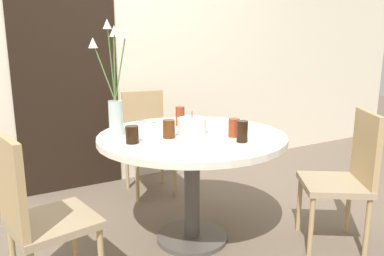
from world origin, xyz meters
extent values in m
plane|color=#6B5B4C|center=(0.00, 0.00, 0.00)|extent=(16.00, 16.00, 0.00)
cube|color=beige|center=(0.00, 1.39, 1.30)|extent=(8.00, 0.05, 2.60)
cube|color=black|center=(-0.48, 1.36, 1.02)|extent=(0.90, 0.01, 2.05)
cylinder|color=silver|center=(0.00, 0.00, 0.72)|extent=(1.22, 1.22, 0.04)
cylinder|color=#4C4742|center=(0.00, 0.00, 0.37)|extent=(0.11, 0.11, 0.67)
cylinder|color=#4C4742|center=(0.00, 0.00, 0.01)|extent=(0.49, 0.49, 0.03)
cube|color=#9E896B|center=(0.10, 0.92, 0.42)|extent=(0.44, 0.44, 0.04)
cube|color=tan|center=(0.12, 1.10, 0.67)|extent=(0.38, 0.08, 0.46)
cylinder|color=tan|center=(-0.09, 0.77, 0.20)|extent=(0.03, 0.03, 0.40)
cylinder|color=tan|center=(0.25, 0.73, 0.20)|extent=(0.03, 0.03, 0.40)
cylinder|color=tan|center=(-0.05, 1.11, 0.20)|extent=(0.03, 0.03, 0.40)
cylinder|color=tan|center=(0.28, 1.07, 0.20)|extent=(0.03, 0.03, 0.40)
cube|color=#9E896B|center=(-0.91, -0.16, 0.42)|extent=(0.46, 0.46, 0.04)
cube|color=tan|center=(-1.09, -0.19, 0.67)|extent=(0.10, 0.38, 0.46)
cylinder|color=tan|center=(-0.77, 0.04, 0.20)|extent=(0.03, 0.03, 0.40)
cube|color=#9E896B|center=(0.77, -0.51, 0.42)|extent=(0.55, 0.55, 0.04)
cube|color=tan|center=(0.92, -0.61, 0.67)|extent=(0.24, 0.34, 0.46)
cylinder|color=tan|center=(0.72, -0.28, 0.20)|extent=(0.03, 0.03, 0.40)
cylinder|color=tan|center=(0.53, -0.56, 0.20)|extent=(0.03, 0.03, 0.40)
cylinder|color=tan|center=(1.01, -0.47, 0.20)|extent=(0.03, 0.03, 0.40)
cylinder|color=tan|center=(0.82, -0.75, 0.20)|extent=(0.03, 0.03, 0.40)
cylinder|color=white|center=(0.00, 0.00, 0.80)|extent=(0.19, 0.19, 0.11)
cylinder|color=#E54C4C|center=(0.00, 0.00, 0.87)|extent=(0.01, 0.01, 0.04)
cylinder|color=#B2C6C1|center=(-0.43, 0.24, 0.85)|extent=(0.09, 0.09, 0.22)
cylinder|color=#4C7538|center=(-0.43, 0.20, 1.18)|extent=(0.02, 0.08, 0.43)
cone|color=silver|center=(-0.44, 0.17, 1.39)|extent=(0.05, 0.05, 0.05)
cylinder|color=#4C7538|center=(-0.41, 0.27, 1.17)|extent=(0.04, 0.07, 0.43)
cone|color=silver|center=(-0.40, 0.30, 1.39)|extent=(0.05, 0.05, 0.06)
cylinder|color=#4C7538|center=(-0.47, 0.28, 1.14)|extent=(0.10, 0.10, 0.36)
cone|color=silver|center=(-0.52, 0.33, 1.32)|extent=(0.06, 0.06, 0.07)
cylinder|color=#4C7538|center=(-0.44, 0.22, 1.20)|extent=(0.05, 0.04, 0.47)
cone|color=silver|center=(-0.46, 0.21, 1.43)|extent=(0.05, 0.05, 0.06)
cylinder|color=#4C7538|center=(-0.40, 0.18, 1.17)|extent=(0.05, 0.12, 0.41)
cone|color=silver|center=(-0.38, 0.12, 1.37)|extent=(0.05, 0.05, 0.05)
cylinder|color=white|center=(-0.20, -0.36, 0.75)|extent=(0.16, 0.16, 0.01)
cylinder|color=black|center=(-0.42, -0.02, 0.80)|extent=(0.08, 0.08, 0.10)
cylinder|color=black|center=(0.16, -0.32, 0.81)|extent=(0.07, 0.07, 0.13)
cylinder|color=maroon|center=(0.19, -0.19, 0.80)|extent=(0.07, 0.07, 0.12)
cylinder|color=maroon|center=(0.06, 0.27, 0.81)|extent=(0.06, 0.06, 0.14)
cylinder|color=#51280F|center=(-0.17, -0.01, 0.80)|extent=(0.08, 0.08, 0.11)
camera|label=1|loc=(-1.17, -2.04, 1.31)|focal=35.00mm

